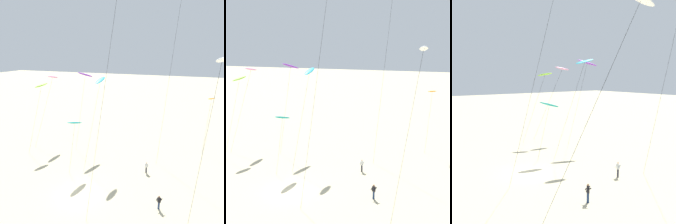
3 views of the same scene
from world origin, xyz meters
TOP-DOWN VIEW (x-y plane):
  - ground_plane at (0.00, 0.00)m, footprint 260.00×260.00m
  - kite_teal at (-2.95, 4.90)m, footprint 1.57×2.94m
  - kite_lime at (-11.99, 9.90)m, footprint 1.67×4.98m
  - kite_black at (9.08, 15.27)m, footprint 1.80×6.36m
  - kite_orange at (15.07, 18.13)m, footprint 1.71×3.43m
  - kite_cyan at (-0.71, 8.77)m, footprint 1.54×5.55m
  - kite_purple at (-5.36, 13.20)m, footprint 2.17×4.56m
  - kite_white at (13.58, 1.51)m, footprint 2.43×9.01m
  - kite_pink at (-12.18, 13.49)m, footprint 1.97×6.40m
  - kite_flyer_nearest at (6.78, 7.24)m, footprint 0.54×0.52m
  - kite_flyer_middle at (9.39, 0.76)m, footprint 0.71×0.70m

SIDE VIEW (x-z plane):
  - ground_plane at x=0.00m, z-range 0.00..0.00m
  - kite_flyer_nearest at x=6.78m, z-range 0.06..1.73m
  - kite_flyer_middle at x=9.39m, z-range 0.06..1.73m
  - kite_teal at x=-2.95m, z-range 3.26..10.91m
  - kite_orange at x=15.07m, z-range 4.29..13.67m
  - kite_lime at x=-11.99m, z-range 5.23..16.64m
  - kite_pink at x=-12.18m, z-range 5.71..18.21m
  - kite_cyan at x=-0.71m, z-range 5.94..18.98m
  - kite_purple at x=-5.36m, z-range 5.96..19.32m
  - kite_white at x=13.58m, z-range 7.62..23.85m
  - kite_black at x=9.08m, z-range 11.07..35.13m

